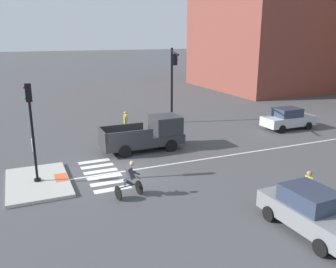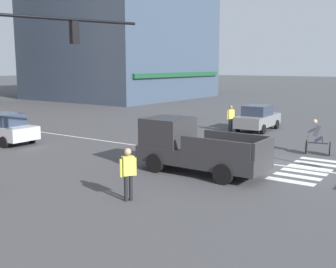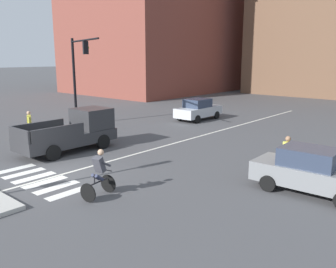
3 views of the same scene
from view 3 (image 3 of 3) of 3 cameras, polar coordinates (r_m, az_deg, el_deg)
The scene contains 16 objects.
ground_plane at distance 15.50m, azimuth -17.53°, elevation -6.34°, with size 300.00×300.00×0.00m, color #474749.
crosswalk_stripe_a at distance 16.95m, azimuth -23.33°, elevation -5.18°, with size 0.44×1.80×0.01m, color silver.
crosswalk_stripe_b at distance 16.23m, azimuth -22.04°, elevation -5.83°, with size 0.44×1.80×0.01m, color silver.
crosswalk_stripe_c at distance 15.52m, azimuth -20.63°, elevation -6.53°, with size 0.44×1.80×0.01m, color silver.
crosswalk_stripe_d at distance 14.82m, azimuth -19.08°, elevation -7.30°, with size 0.44×1.80×0.01m, color silver.
crosswalk_stripe_e at distance 14.13m, azimuth -17.37°, elevation -8.13°, with size 0.44×1.80×0.01m, color silver.
crosswalk_stripe_f at distance 13.47m, azimuth -15.48°, elevation -9.04°, with size 0.44×1.80×0.01m, color silver.
lane_centre_line at distance 22.08m, azimuth 5.23°, elevation -0.31°, with size 0.14×28.00×0.01m, color silver.
traffic_light_mast at distance 24.94m, azimuth -14.16°, elevation 10.19°, with size 5.41×2.04×6.04m.
building_corner_left at distance 52.06m, azimuth -2.06°, elevation 18.76°, with size 17.76×22.05×21.33m.
car_silver_westbound_distant at distance 27.64m, azimuth 4.86°, elevation 3.94°, with size 1.85×4.10×1.64m.
car_grey_cross_right at distance 13.72m, azimuth 21.97°, elevation -5.53°, with size 4.15×1.94×1.64m.
pickup_truck_charcoal_westbound_near at distance 19.19m, azimuth -14.70°, elevation 0.39°, with size 2.08×5.11×2.08m.
cyclist at distance 12.61m, azimuth -10.98°, elevation -6.10°, with size 0.86×1.20×1.68m.
pedestrian_at_curb_left at distance 22.61m, azimuth -21.31°, elevation 1.72°, with size 0.49×0.37×1.67m.
pedestrian_waiting_far_side at distance 15.27m, azimuth 18.53°, elevation -2.84°, with size 0.48×0.38×1.67m.
Camera 3 is at (12.71, -7.47, 4.79)m, focal length 38.09 mm.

